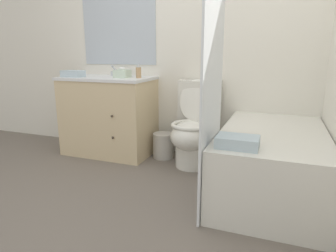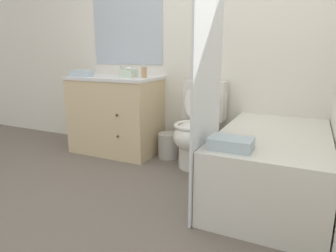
{
  "view_description": "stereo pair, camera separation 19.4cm",
  "coord_description": "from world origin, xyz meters",
  "px_view_note": "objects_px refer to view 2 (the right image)",
  "views": [
    {
      "loc": [
        0.92,
        -1.58,
        1.1
      ],
      "look_at": [
        0.08,
        0.66,
        0.51
      ],
      "focal_mm": 32.0,
      "sensor_mm": 36.0,
      "label": 1
    },
    {
      "loc": [
        1.1,
        -1.5,
        1.1
      ],
      "look_at": [
        0.08,
        0.66,
        0.51
      ],
      "focal_mm": 32.0,
      "sensor_mm": 36.0,
      "label": 2
    }
  ],
  "objects_px": {
    "toilet": "(197,129)",
    "bath_towel_folded": "(231,143)",
    "sink_faucet": "(124,72)",
    "soap_dispenser": "(144,72)",
    "bathtub": "(272,165)",
    "vanity_cabinet": "(116,114)",
    "hand_towel_folded": "(82,73)",
    "tissue_box": "(129,73)",
    "wastebasket": "(168,145)"
  },
  "relations": [
    {
      "from": "toilet",
      "to": "soap_dispenser",
      "type": "height_order",
      "value": "soap_dispenser"
    },
    {
      "from": "toilet",
      "to": "wastebasket",
      "type": "xyz_separation_m",
      "value": [
        -0.35,
        0.09,
        -0.25
      ]
    },
    {
      "from": "soap_dispenser",
      "to": "hand_towel_folded",
      "type": "xyz_separation_m",
      "value": [
        -0.7,
        -0.14,
        -0.02
      ]
    },
    {
      "from": "tissue_box",
      "to": "hand_towel_folded",
      "type": "distance_m",
      "value": 0.54
    },
    {
      "from": "bathtub",
      "to": "bath_towel_folded",
      "type": "relative_size",
      "value": 5.12
    },
    {
      "from": "soap_dispenser",
      "to": "hand_towel_folded",
      "type": "bearing_deg",
      "value": -169.09
    },
    {
      "from": "soap_dispenser",
      "to": "hand_towel_folded",
      "type": "relative_size",
      "value": 0.59
    },
    {
      "from": "sink_faucet",
      "to": "hand_towel_folded",
      "type": "height_order",
      "value": "sink_faucet"
    },
    {
      "from": "bathtub",
      "to": "bath_towel_folded",
      "type": "height_order",
      "value": "bath_towel_folded"
    },
    {
      "from": "toilet",
      "to": "soap_dispenser",
      "type": "bearing_deg",
      "value": 177.11
    },
    {
      "from": "hand_towel_folded",
      "to": "bath_towel_folded",
      "type": "relative_size",
      "value": 0.86
    },
    {
      "from": "sink_faucet",
      "to": "toilet",
      "type": "distance_m",
      "value": 1.12
    },
    {
      "from": "vanity_cabinet",
      "to": "hand_towel_folded",
      "type": "height_order",
      "value": "hand_towel_folded"
    },
    {
      "from": "toilet",
      "to": "bath_towel_folded",
      "type": "distance_m",
      "value": 1.04
    },
    {
      "from": "bathtub",
      "to": "vanity_cabinet",
      "type": "bearing_deg",
      "value": 166.85
    },
    {
      "from": "hand_towel_folded",
      "to": "bath_towel_folded",
      "type": "xyz_separation_m",
      "value": [
        1.84,
        -0.77,
        -0.33
      ]
    },
    {
      "from": "sink_faucet",
      "to": "soap_dispenser",
      "type": "relative_size",
      "value": 1.05
    },
    {
      "from": "toilet",
      "to": "bath_towel_folded",
      "type": "bearing_deg",
      "value": -58.5
    },
    {
      "from": "sink_faucet",
      "to": "tissue_box",
      "type": "height_order",
      "value": "sink_faucet"
    },
    {
      "from": "bath_towel_folded",
      "to": "hand_towel_folded",
      "type": "bearing_deg",
      "value": 157.22
    },
    {
      "from": "vanity_cabinet",
      "to": "bath_towel_folded",
      "type": "bearing_deg",
      "value": -31.26
    },
    {
      "from": "vanity_cabinet",
      "to": "bathtub",
      "type": "distance_m",
      "value": 1.77
    },
    {
      "from": "sink_faucet",
      "to": "bath_towel_folded",
      "type": "xyz_separation_m",
      "value": [
        1.51,
        -1.1,
        -0.33
      ]
    },
    {
      "from": "bath_towel_folded",
      "to": "tissue_box",
      "type": "bearing_deg",
      "value": 145.88
    },
    {
      "from": "sink_faucet",
      "to": "bathtub",
      "type": "distance_m",
      "value": 1.91
    },
    {
      "from": "vanity_cabinet",
      "to": "wastebasket",
      "type": "distance_m",
      "value": 0.69
    },
    {
      "from": "bathtub",
      "to": "bath_towel_folded",
      "type": "xyz_separation_m",
      "value": [
        -0.21,
        -0.52,
        0.29
      ]
    },
    {
      "from": "toilet",
      "to": "bath_towel_folded",
      "type": "relative_size",
      "value": 3.18
    },
    {
      "from": "wastebasket",
      "to": "toilet",
      "type": "bearing_deg",
      "value": -14.83
    },
    {
      "from": "sink_faucet",
      "to": "soap_dispenser",
      "type": "bearing_deg",
      "value": -26.85
    },
    {
      "from": "sink_faucet",
      "to": "toilet",
      "type": "xyz_separation_m",
      "value": [
        0.97,
        -0.22,
        -0.5
      ]
    },
    {
      "from": "sink_faucet",
      "to": "bathtub",
      "type": "relative_size",
      "value": 0.1
    },
    {
      "from": "sink_faucet",
      "to": "toilet",
      "type": "relative_size",
      "value": 0.17
    },
    {
      "from": "vanity_cabinet",
      "to": "tissue_box",
      "type": "relative_size",
      "value": 6.61
    },
    {
      "from": "bathtub",
      "to": "tissue_box",
      "type": "distance_m",
      "value": 1.68
    },
    {
      "from": "bathtub",
      "to": "wastebasket",
      "type": "distance_m",
      "value": 1.19
    },
    {
      "from": "soap_dispenser",
      "to": "bath_towel_folded",
      "type": "bearing_deg",
      "value": -38.6
    },
    {
      "from": "sink_faucet",
      "to": "soap_dispenser",
      "type": "xyz_separation_m",
      "value": [
        0.37,
        -0.19,
        0.02
      ]
    },
    {
      "from": "toilet",
      "to": "tissue_box",
      "type": "height_order",
      "value": "tissue_box"
    },
    {
      "from": "toilet",
      "to": "bathtub",
      "type": "xyz_separation_m",
      "value": [
        0.74,
        -0.36,
        -0.12
      ]
    },
    {
      "from": "wastebasket",
      "to": "bath_towel_folded",
      "type": "bearing_deg",
      "value": -47.4
    },
    {
      "from": "wastebasket",
      "to": "sink_faucet",
      "type": "bearing_deg",
      "value": 168.49
    },
    {
      "from": "sink_faucet",
      "to": "vanity_cabinet",
      "type": "bearing_deg",
      "value": -90.0
    },
    {
      "from": "toilet",
      "to": "bathtub",
      "type": "distance_m",
      "value": 0.83
    },
    {
      "from": "bathtub",
      "to": "wastebasket",
      "type": "bearing_deg",
      "value": 157.51
    },
    {
      "from": "wastebasket",
      "to": "hand_towel_folded",
      "type": "bearing_deg",
      "value": -168.11
    },
    {
      "from": "vanity_cabinet",
      "to": "hand_towel_folded",
      "type": "relative_size",
      "value": 4.2
    },
    {
      "from": "sink_faucet",
      "to": "bathtub",
      "type": "height_order",
      "value": "sink_faucet"
    },
    {
      "from": "bathtub",
      "to": "hand_towel_folded",
      "type": "height_order",
      "value": "hand_towel_folded"
    },
    {
      "from": "vanity_cabinet",
      "to": "toilet",
      "type": "xyz_separation_m",
      "value": [
        0.97,
        -0.04,
        -0.05
      ]
    }
  ]
}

